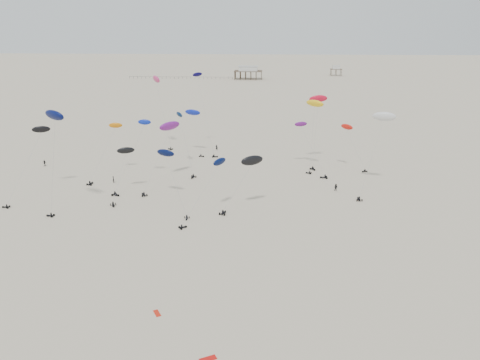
# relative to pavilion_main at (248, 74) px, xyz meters

# --- Properties ---
(ground_plane) EXTENTS (900.00, 900.00, 0.00)m
(ground_plane) POSITION_rel_pavilion_main_xyz_m (10.00, -150.00, -4.22)
(ground_plane) COLOR beige
(pavilion_main) EXTENTS (21.00, 13.00, 9.80)m
(pavilion_main) POSITION_rel_pavilion_main_xyz_m (0.00, 0.00, 0.00)
(pavilion_main) COLOR brown
(pavilion_main) RESTS_ON ground
(pavilion_small) EXTENTS (9.00, 7.00, 8.00)m
(pavilion_small) POSITION_rel_pavilion_main_xyz_m (70.00, 30.00, -0.74)
(pavilion_small) COLOR brown
(pavilion_small) RESTS_ON ground
(pier_fence) EXTENTS (80.20, 0.20, 1.50)m
(pier_fence) POSITION_rel_pavilion_main_xyz_m (-52.00, -0.00, -3.45)
(pier_fence) COLOR black
(pier_fence) RESTS_ON ground
(rig_0) EXTENTS (10.00, 15.38, 17.54)m
(rig_0) POSITION_rel_pavilion_main_xyz_m (-7.12, -257.69, 5.62)
(rig_0) COLOR black
(rig_0) RESTS_ON ground
(rig_1) EXTENTS (7.47, 12.55, 16.85)m
(rig_1) POSITION_rel_pavilion_main_xyz_m (-27.74, -241.30, 4.41)
(rig_1) COLOR black
(rig_1) RESTS_ON ground
(rig_2) EXTENTS (9.29, 13.36, 17.23)m
(rig_2) POSITION_rel_pavilion_main_xyz_m (27.98, -231.38, 3.78)
(rig_2) COLOR black
(rig_2) RESTS_ON ground
(rig_3) EXTENTS (7.58, 13.21, 18.21)m
(rig_3) POSITION_rel_pavilion_main_xyz_m (-7.44, -234.07, 5.60)
(rig_3) COLOR black
(rig_3) RESTS_ON ground
(rig_4) EXTENTS (4.70, 12.93, 13.75)m
(rig_4) POSITION_rel_pavilion_main_xyz_m (-19.10, -254.58, 3.95)
(rig_4) COLOR black
(rig_4) RESTS_ON ground
(rig_5) EXTENTS (9.66, 12.95, 15.87)m
(rig_5) POSITION_rel_pavilion_main_xyz_m (4.03, -265.92, 4.95)
(rig_5) COLOR black
(rig_5) RESTS_ON ground
(rig_6) EXTENTS (6.11, 9.27, 21.18)m
(rig_6) POSITION_rel_pavilion_main_xyz_m (30.30, -225.46, 12.91)
(rig_6) COLOR black
(rig_6) RESTS_ON ground
(rig_7) EXTENTS (7.56, 15.99, 20.68)m
(rig_7) POSITION_rel_pavilion_main_xyz_m (-18.74, -247.39, 4.77)
(rig_7) COLOR black
(rig_7) RESTS_ON ground
(rig_8) EXTENTS (10.19, 12.13, 21.07)m
(rig_8) POSITION_rel_pavilion_main_xyz_m (43.70, -246.88, 11.82)
(rig_8) COLOR black
(rig_8) RESTS_ON ground
(rig_9) EXTENTS (7.60, 15.04, 19.71)m
(rig_9) POSITION_rel_pavilion_main_xyz_m (-40.45, -254.45, 8.75)
(rig_9) COLOR black
(rig_9) RESTS_ON ground
(rig_10) EXTENTS (5.87, 5.48, 21.00)m
(rig_10) POSITION_rel_pavilion_main_xyz_m (28.70, -232.52, 13.71)
(rig_10) COLOR black
(rig_10) RESTS_ON ground
(rig_11) EXTENTS (9.42, 14.20, 26.91)m
(rig_11) POSITION_rel_pavilion_main_xyz_m (-5.25, -211.08, 12.77)
(rig_11) COLOR black
(rig_11) RESTS_ON ground
(rig_12) EXTENTS (8.49, 5.50, 13.73)m
(rig_12) POSITION_rel_pavilion_main_xyz_m (39.61, -229.73, 5.85)
(rig_12) COLOR black
(rig_12) RESTS_ON ground
(rig_13) EXTENTS (6.50, 6.14, 23.57)m
(rig_13) POSITION_rel_pavilion_main_xyz_m (-29.31, -266.52, 15.96)
(rig_13) COLOR black
(rig_13) RESTS_ON ground
(rig_14) EXTENTS (6.81, 6.32, 14.93)m
(rig_14) POSITION_rel_pavilion_main_xyz_m (-7.75, -215.38, 8.16)
(rig_14) COLOR black
(rig_14) RESTS_ON ground
(rig_15) EXTENTS (8.80, 17.73, 19.00)m
(rig_15) POSITION_rel_pavilion_main_xyz_m (-10.34, -243.14, 9.17)
(rig_15) COLOR black
(rig_15) RESTS_ON ground
(rig_16) EXTENTS (10.08, 6.80, 13.34)m
(rig_16) POSITION_rel_pavilion_main_xyz_m (11.58, -262.71, 5.49)
(rig_16) COLOR black
(rig_16) RESTS_ON ground
(rig_17) EXTENTS (7.19, 5.84, 24.66)m
(rig_17) POSITION_rel_pavilion_main_xyz_m (-20.23, -209.28, 16.87)
(rig_17) COLOR black
(rig_17) RESTS_ON ground
(spectator_0) EXTENTS (0.84, 0.91, 2.07)m
(spectator_0) POSITION_rel_pavilion_main_xyz_m (-24.96, -245.52, -4.22)
(spectator_0) COLOR black
(spectator_0) RESTS_ON ground
(spectator_1) EXTENTS (1.24, 1.11, 2.20)m
(spectator_1) POSITION_rel_pavilion_main_xyz_m (33.61, -248.40, -4.22)
(spectator_1) COLOR black
(spectator_1) RESTS_ON ground
(spectator_2) EXTENTS (1.38, 0.85, 2.20)m
(spectator_2) POSITION_rel_pavilion_main_xyz_m (-50.45, -231.67, -4.22)
(spectator_2) COLOR black
(spectator_2) RESTS_ON ground
(spectator_3) EXTENTS (0.89, 0.69, 2.23)m
(spectator_3) POSITION_rel_pavilion_main_xyz_m (-1.09, -210.27, -4.22)
(spectator_3) COLOR black
(spectator_3) RESTS_ON ground
(grounded_kite_a) EXTENTS (2.37, 1.82, 0.08)m
(grounded_kite_a) POSITION_rel_pavilion_main_xyz_m (9.07, -312.95, -4.22)
(grounded_kite_a) COLOR red
(grounded_kite_a) RESTS_ON ground
(grounded_kite_b) EXTENTS (1.53, 1.90, 0.07)m
(grounded_kite_b) POSITION_rel_pavilion_main_xyz_m (0.34, -303.57, -4.22)
(grounded_kite_b) COLOR red
(grounded_kite_b) RESTS_ON ground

